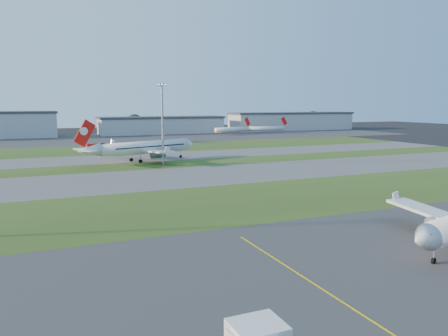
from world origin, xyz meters
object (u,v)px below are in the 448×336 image
airliner_taxiing (145,148)px  mini_jet_far (267,128)px  light_mast_centre (162,119)px  mini_jet_near (232,129)px

airliner_taxiing → mini_jet_far: (108.02, 109.41, -1.34)m
mini_jet_far → light_mast_centre: size_ratio=1.11×
airliner_taxiing → mini_jet_far: bearing=-153.5°
mini_jet_near → light_mast_centre: size_ratio=1.09×
mini_jet_near → mini_jet_far: bearing=-10.7°
mini_jet_far → light_mast_centre: 161.18m
mini_jet_near → mini_jet_far: 26.45m
light_mast_centre → mini_jet_near: bearing=56.7°
airliner_taxiing → mini_jet_far: airliner_taxiing is taller
airliner_taxiing → mini_jet_near: bearing=-146.1°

